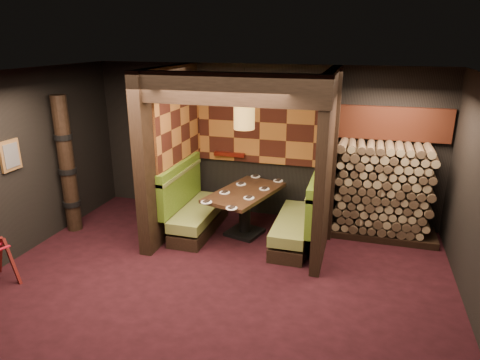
% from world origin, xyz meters
% --- Properties ---
extents(floor, '(6.50, 5.50, 0.02)m').
position_xyz_m(floor, '(0.00, 0.00, -0.01)').
color(floor, black).
rests_on(floor, ground).
extents(ceiling, '(6.50, 5.50, 0.02)m').
position_xyz_m(ceiling, '(0.00, 0.00, 2.86)').
color(ceiling, black).
rests_on(ceiling, ground).
extents(wall_back, '(6.50, 0.02, 2.85)m').
position_xyz_m(wall_back, '(0.00, 2.76, 1.43)').
color(wall_back, black).
rests_on(wall_back, ground).
extents(wall_front, '(6.50, 0.02, 2.85)m').
position_xyz_m(wall_front, '(0.00, -2.76, 1.43)').
color(wall_front, black).
rests_on(wall_front, ground).
extents(wall_left, '(0.02, 5.50, 2.85)m').
position_xyz_m(wall_left, '(-3.26, 0.00, 1.43)').
color(wall_left, black).
rests_on(wall_left, ground).
extents(partition_left, '(0.20, 2.20, 2.85)m').
position_xyz_m(partition_left, '(-1.35, 1.65, 1.43)').
color(partition_left, black).
rests_on(partition_left, floor).
extents(partition_right, '(0.15, 2.10, 2.85)m').
position_xyz_m(partition_right, '(1.30, 1.70, 1.43)').
color(partition_right, black).
rests_on(partition_right, floor).
extents(header_beam, '(2.85, 0.18, 0.44)m').
position_xyz_m(header_beam, '(-0.02, 0.70, 2.63)').
color(header_beam, black).
rests_on(header_beam, partition_left).
extents(tapa_back_panel, '(2.40, 0.06, 1.55)m').
position_xyz_m(tapa_back_panel, '(-0.02, 2.71, 1.82)').
color(tapa_back_panel, '#A66129').
rests_on(tapa_back_panel, wall_back).
extents(tapa_side_panel, '(0.04, 1.85, 1.45)m').
position_xyz_m(tapa_side_panel, '(-1.23, 1.82, 1.85)').
color(tapa_side_panel, '#A66129').
rests_on(tapa_side_panel, partition_left).
extents(lacquer_shelf, '(0.60, 0.12, 0.07)m').
position_xyz_m(lacquer_shelf, '(-0.60, 2.65, 1.18)').
color(lacquer_shelf, '#531009').
rests_on(lacquer_shelf, wall_back).
extents(booth_bench_left, '(0.68, 1.60, 1.14)m').
position_xyz_m(booth_bench_left, '(-0.96, 1.65, 0.40)').
color(booth_bench_left, black).
rests_on(booth_bench_left, floor).
extents(booth_bench_right, '(0.68, 1.60, 1.14)m').
position_xyz_m(booth_bench_right, '(0.93, 1.65, 0.40)').
color(booth_bench_right, black).
rests_on(booth_bench_right, floor).
extents(dining_table, '(1.20, 1.68, 0.80)m').
position_xyz_m(dining_table, '(-0.05, 1.76, 0.56)').
color(dining_table, black).
rests_on(dining_table, floor).
extents(place_settings, '(1.06, 1.81, 0.03)m').
position_xyz_m(place_settings, '(-0.05, 1.76, 0.81)').
color(place_settings, white).
rests_on(place_settings, dining_table).
extents(pendant_lamp, '(0.34, 0.34, 0.97)m').
position_xyz_m(pendant_lamp, '(-0.05, 1.71, 2.11)').
color(pendant_lamp, '#A47A36').
rests_on(pendant_lamp, ceiling).
extents(framed_picture, '(0.05, 0.36, 0.46)m').
position_xyz_m(framed_picture, '(-3.22, 0.10, 1.62)').
color(framed_picture, brown).
rests_on(framed_picture, wall_left).
extents(totem_column, '(0.31, 0.31, 2.40)m').
position_xyz_m(totem_column, '(-3.05, 1.10, 1.19)').
color(totem_column, black).
rests_on(totem_column, floor).
extents(firewood_stack, '(1.73, 0.70, 1.64)m').
position_xyz_m(firewood_stack, '(2.29, 2.35, 0.82)').
color(firewood_stack, black).
rests_on(firewood_stack, floor).
extents(mosaic_header, '(1.83, 0.10, 0.56)m').
position_xyz_m(mosaic_header, '(2.29, 2.68, 1.92)').
color(mosaic_header, brown).
rests_on(mosaic_header, wall_back).
extents(bay_front_post, '(0.08, 0.08, 2.85)m').
position_xyz_m(bay_front_post, '(1.39, 1.96, 1.43)').
color(bay_front_post, black).
rests_on(bay_front_post, floor).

